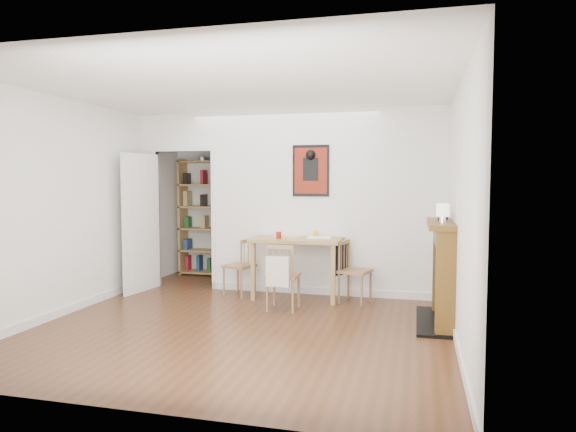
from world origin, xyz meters
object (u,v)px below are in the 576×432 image
(red_glass, at_px, (279,235))
(ceramic_jar_a, at_px, (442,216))
(dining_table, at_px, (298,245))
(ceramic_jar_b, at_px, (445,216))
(orange_fruit, at_px, (315,234))
(notebook, at_px, (319,237))
(fireplace, at_px, (444,269))
(chair_right, at_px, (354,271))
(mantel_lamp, at_px, (443,211))
(chair_left, at_px, (239,266))
(chair_front, at_px, (283,276))
(bookshelf, at_px, (204,218))

(red_glass, height_order, ceramic_jar_a, ceramic_jar_a)
(dining_table, xyz_separation_m, ceramic_jar_b, (1.90, -0.60, 0.48))
(orange_fruit, xyz_separation_m, notebook, (0.07, -0.10, -0.03))
(ceramic_jar_a, bearing_deg, red_glass, 164.02)
(fireplace, distance_m, ceramic_jar_a, 0.61)
(chair_right, height_order, mantel_lamp, mantel_lamp)
(red_glass, xyz_separation_m, mantel_lamp, (2.07, -1.02, 0.41))
(chair_left, xyz_separation_m, ceramic_jar_b, (2.73, -0.55, 0.80))
(dining_table, height_order, notebook, notebook)
(chair_right, height_order, notebook, notebook)
(chair_right, bearing_deg, notebook, 164.26)
(dining_table, distance_m, fireplace, 2.08)
(mantel_lamp, bearing_deg, chair_front, 165.55)
(chair_front, distance_m, orange_fruit, 0.98)
(dining_table, bearing_deg, ceramic_jar_b, -17.57)
(chair_front, height_order, red_glass, red_glass)
(dining_table, bearing_deg, red_glass, -142.72)
(bookshelf, height_order, red_glass, bookshelf)
(chair_front, xyz_separation_m, bookshelf, (-1.92, 2.01, 0.55))
(mantel_lamp, bearing_deg, bookshelf, 146.71)
(chair_left, height_order, ceramic_jar_a, ceramic_jar_a)
(bookshelf, distance_m, red_glass, 2.26)
(ceramic_jar_a, bearing_deg, chair_right, 148.61)
(dining_table, distance_m, notebook, 0.31)
(dining_table, xyz_separation_m, orange_fruit, (0.22, 0.12, 0.14))
(red_glass, xyz_separation_m, orange_fruit, (0.45, 0.30, -0.01))
(orange_fruit, height_order, ceramic_jar_a, ceramic_jar_a)
(red_glass, bearing_deg, ceramic_jar_a, -15.98)
(bookshelf, xyz_separation_m, notebook, (2.24, -1.27, -0.13))
(fireplace, bearing_deg, bookshelf, 150.78)
(chair_left, xyz_separation_m, red_glass, (0.61, -0.12, 0.47))
(chair_left, bearing_deg, chair_front, -39.33)
(dining_table, relative_size, red_glass, 13.03)
(chair_left, bearing_deg, dining_table, 3.47)
(chair_left, height_order, red_glass, red_glass)
(chair_front, height_order, notebook, notebook)
(mantel_lamp, distance_m, ceramic_jar_b, 0.60)
(chair_right, bearing_deg, red_glass, -176.69)
(chair_front, bearing_deg, chair_right, 36.47)
(notebook, bearing_deg, chair_left, -176.12)
(dining_table, xyz_separation_m, bookshelf, (-1.95, 1.30, 0.24))
(chair_right, relative_size, fireplace, 0.66)
(ceramic_jar_a, bearing_deg, bookshelf, 151.51)
(chair_right, height_order, ceramic_jar_a, ceramic_jar_a)
(orange_fruit, height_order, mantel_lamp, mantel_lamp)
(chair_right, relative_size, ceramic_jar_b, 8.67)
(mantel_lamp, bearing_deg, chair_left, 156.88)
(bookshelf, height_order, notebook, bookshelf)
(orange_fruit, relative_size, ceramic_jar_b, 0.86)
(bookshelf, bearing_deg, ceramic_jar_a, -28.49)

